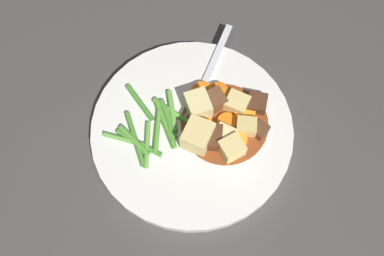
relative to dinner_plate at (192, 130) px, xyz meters
The scene contains 33 objects.
ground_plane 0.01m from the dinner_plate, ahead, with size 3.00×3.00×0.00m, color #423F3D.
dinner_plate is the anchor object (origin of this frame).
stew_sauce 0.05m from the dinner_plate, ahead, with size 0.12×0.12×0.00m, color brown.
carrot_slice_0 0.07m from the dinner_plate, 34.07° to the left, with size 0.03×0.03×0.01m, color orange.
carrot_slice_1 0.02m from the dinner_plate, ahead, with size 0.03×0.03×0.01m, color orange.
carrot_slice_2 0.06m from the dinner_plate, 65.74° to the left, with size 0.03×0.03×0.01m, color orange.
carrot_slice_3 0.07m from the dinner_plate, 46.46° to the left, with size 0.03×0.03×0.01m, color orange.
carrot_slice_4 0.08m from the dinner_plate, ahead, with size 0.03×0.03×0.01m, color orange.
carrot_slice_5 0.05m from the dinner_plate, ahead, with size 0.03×0.03×0.01m, color orange.
carrot_slice_6 0.07m from the dinner_plate, 27.84° to the right, with size 0.03×0.03×0.01m, color orange.
potato_chunk_0 0.05m from the dinner_plate, 30.42° to the right, with size 0.03×0.03×0.02m, color #EAD68C.
potato_chunk_1 0.07m from the dinner_plate, 19.55° to the left, with size 0.03×0.03×0.02m, color #E5CC7A.
potato_chunk_2 0.08m from the dinner_plate, 10.03° to the right, with size 0.02×0.03×0.02m, color #DBBC6B.
potato_chunk_3 0.04m from the dinner_plate, 64.09° to the left, with size 0.03×0.04×0.03m, color #EAD68C.
potato_chunk_4 0.07m from the dinner_plate, 41.71° to the right, with size 0.03×0.03×0.03m, color #E5CC7A.
potato_chunk_5 0.03m from the dinner_plate, 75.40° to the right, with size 0.04×0.04×0.04m, color #E5CC7A.
meat_chunk_0 0.04m from the dinner_plate, 45.62° to the right, with size 0.03×0.03×0.02m, color #4C2B19.
meat_chunk_1 0.05m from the dinner_plate, 39.93° to the left, with size 0.02×0.03×0.03m, color brown.
meat_chunk_2 0.10m from the dinner_plate, 12.19° to the right, with size 0.02×0.02×0.02m, color #56331E.
meat_chunk_3 0.10m from the dinner_plate, 12.38° to the left, with size 0.03×0.03×0.02m, color #4C2B19.
green_bean_0 0.08m from the dinner_plate, 145.06° to the left, with size 0.01×0.01×0.07m, color #4C8E33.
green_bean_1 0.04m from the dinner_plate, 131.55° to the left, with size 0.01×0.01×0.06m, color #66AD42.
green_bean_2 0.04m from the dinner_plate, 152.92° to the left, with size 0.01×0.01×0.06m, color #4C8E33.
green_bean_3 0.08m from the dinner_plate, 169.96° to the right, with size 0.01×0.01×0.07m, color #4C8E33.
green_bean_4 0.08m from the dinner_plate, behind, with size 0.01×0.01×0.08m, color #4C8E33.
green_bean_5 0.04m from the dinner_plate, 131.20° to the left, with size 0.01×0.01×0.06m, color #66AD42.
green_bean_6 0.10m from the dinner_plate, behind, with size 0.01×0.01×0.06m, color #66AD42.
green_bean_7 0.05m from the dinner_plate, behind, with size 0.01×0.01×0.08m, color #599E38.
green_bean_8 0.08m from the dinner_plate, behind, with size 0.01×0.01×0.06m, color #599E38.
green_bean_9 0.04m from the dinner_plate, 162.82° to the left, with size 0.01×0.01×0.08m, color #599E38.
green_bean_10 0.03m from the dinner_plate, 165.53° to the left, with size 0.01×0.01×0.05m, color #4C8E33.
green_bean_11 0.07m from the dinner_plate, 164.84° to the right, with size 0.01×0.01×0.07m, color #66AD42.
fork 0.09m from the dinner_plate, 66.23° to the left, with size 0.10×0.16×0.00m.
Camera 1 is at (-0.03, -0.24, 0.60)m, focal length 41.70 mm.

